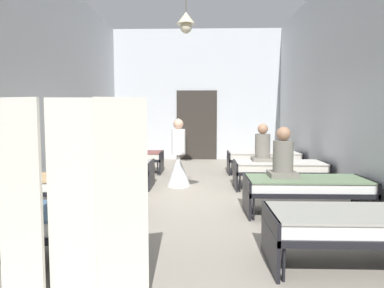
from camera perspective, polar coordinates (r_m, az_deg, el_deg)
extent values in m
cube|color=#9E9384|center=(6.58, -0.03, -9.36)|extent=(6.35, 12.17, 0.10)
cube|color=silver|center=(12.28, 0.80, 8.03)|extent=(6.15, 0.20, 4.50)
cube|color=silver|center=(7.15, -25.01, 9.90)|extent=(0.20, 11.57, 4.50)
cube|color=silver|center=(6.99, 25.56, 10.00)|extent=(0.20, 11.57, 4.50)
cube|color=#2D2823|center=(12.15, 0.78, 3.12)|extent=(1.40, 0.06, 2.40)
cylinder|color=brown|center=(8.83, -1.00, 22.51)|extent=(0.02, 0.02, 0.51)
cone|color=beige|center=(8.71, -0.99, 19.96)|extent=(0.44, 0.44, 0.28)
sphere|color=beige|center=(8.66, -0.99, 18.55)|extent=(0.28, 0.28, 0.28)
cylinder|color=black|center=(3.64, -17.70, -17.86)|extent=(0.03, 0.03, 0.34)
cylinder|color=black|center=(4.28, -14.41, -14.29)|extent=(0.03, 0.03, 0.34)
cube|color=black|center=(4.23, -27.53, -12.02)|extent=(1.90, 0.84, 0.07)
cube|color=black|center=(3.90, -15.08, -14.40)|extent=(0.04, 0.84, 0.57)
cube|color=white|center=(4.20, -27.59, -10.64)|extent=(1.82, 0.78, 0.14)
cube|color=slate|center=(4.18, -27.63, -9.56)|extent=(1.86, 0.82, 0.02)
cylinder|color=black|center=(3.54, 14.80, -18.48)|extent=(0.03, 0.03, 0.34)
cylinder|color=black|center=(4.20, 12.50, -14.65)|extent=(0.03, 0.03, 0.34)
cube|color=black|center=(4.06, 26.00, -12.65)|extent=(1.90, 0.84, 0.07)
cube|color=black|center=(3.81, 12.66, -14.81)|extent=(0.04, 0.84, 0.57)
cube|color=white|center=(4.03, 26.06, -11.23)|extent=(1.82, 0.78, 0.14)
cube|color=#9E9E93|center=(4.01, 26.10, -10.10)|extent=(1.86, 0.82, 0.02)
cylinder|color=black|center=(5.99, -27.55, -9.16)|extent=(0.03, 0.03, 0.34)
cylinder|color=black|center=(6.61, -24.49, -7.76)|extent=(0.03, 0.03, 0.34)
cylinder|color=black|center=(5.38, -10.88, -10.26)|extent=(0.03, 0.03, 0.34)
cylinder|color=black|center=(6.06, -9.38, -8.52)|extent=(0.03, 0.03, 0.34)
cube|color=black|center=(5.91, -18.46, -7.01)|extent=(1.90, 0.84, 0.07)
cube|color=black|center=(6.30, -26.47, -7.35)|extent=(0.04, 0.84, 0.57)
cube|color=black|center=(5.68, -9.50, -8.22)|extent=(0.04, 0.84, 0.57)
cube|color=white|center=(5.89, -18.49, -6.01)|extent=(1.82, 0.78, 0.14)
cube|color=tan|center=(5.87, -18.51, -5.23)|extent=(1.86, 0.82, 0.02)
cylinder|color=black|center=(5.31, 10.08, -10.45)|extent=(0.03, 0.03, 0.34)
cylinder|color=black|center=(6.00, 9.07, -8.65)|extent=(0.03, 0.03, 0.34)
cylinder|color=black|center=(5.82, 27.53, -9.56)|extent=(0.03, 0.03, 0.34)
cylinder|color=black|center=(6.46, 24.73, -8.07)|extent=(0.03, 0.03, 0.34)
cube|color=black|center=(5.79, 18.20, -7.25)|extent=(1.90, 0.84, 0.07)
cube|color=black|center=(5.62, 8.95, -8.35)|extent=(0.04, 0.84, 0.57)
cube|color=black|center=(6.14, 26.61, -7.68)|extent=(0.04, 0.84, 0.57)
cube|color=white|center=(5.77, 18.23, -6.23)|extent=(1.82, 0.78, 0.14)
cube|color=slate|center=(5.75, 18.25, -5.43)|extent=(1.86, 0.82, 0.02)
cylinder|color=black|center=(7.67, -20.59, -5.95)|extent=(0.03, 0.03, 0.34)
cylinder|color=black|center=(8.33, -18.71, -5.06)|extent=(0.03, 0.03, 0.34)
cylinder|color=black|center=(7.20, -7.57, -6.37)|extent=(0.03, 0.03, 0.34)
cylinder|color=black|center=(7.89, -6.73, -5.36)|extent=(0.03, 0.03, 0.34)
cube|color=black|center=(7.69, -13.59, -4.19)|extent=(1.90, 0.84, 0.07)
cube|color=black|center=(8.00, -20.03, -4.64)|extent=(0.04, 0.84, 0.57)
cube|color=black|center=(7.52, -6.69, -4.98)|extent=(0.04, 0.84, 0.57)
cube|color=silver|center=(7.68, -13.60, -3.42)|extent=(1.82, 0.78, 0.14)
cube|color=#9E9E93|center=(7.66, -13.61, -2.81)|extent=(1.86, 0.82, 0.02)
cylinder|color=black|center=(7.14, 7.85, -6.46)|extent=(0.03, 0.03, 0.34)
cylinder|color=black|center=(7.85, 7.28, -5.43)|extent=(0.03, 0.03, 0.34)
cylinder|color=black|center=(7.53, 21.20, -6.15)|extent=(0.03, 0.03, 0.34)
cylinder|color=black|center=(8.20, 19.52, -5.23)|extent=(0.03, 0.03, 0.34)
cube|color=black|center=(7.60, 14.13, -4.31)|extent=(1.90, 0.84, 0.07)
cube|color=black|center=(7.47, 7.10, -5.04)|extent=(0.04, 0.84, 0.57)
cube|color=black|center=(7.87, 20.77, -4.82)|extent=(0.04, 0.84, 0.57)
cube|color=silver|center=(7.58, 14.14, -3.52)|extent=(1.82, 0.78, 0.14)
cube|color=beige|center=(7.57, 14.16, -2.91)|extent=(1.86, 0.82, 0.02)
cylinder|color=black|center=(9.43, -16.21, -3.86)|extent=(0.03, 0.03, 0.34)
cylinder|color=black|center=(10.11, -14.96, -3.26)|extent=(0.03, 0.03, 0.34)
cylinder|color=black|center=(9.05, -5.64, -4.05)|extent=(0.03, 0.03, 0.34)
cylinder|color=black|center=(9.75, -5.10, -3.40)|extent=(0.03, 0.03, 0.34)
cube|color=black|center=(9.52, -10.58, -2.42)|extent=(1.90, 0.84, 0.07)
cube|color=black|center=(9.77, -15.92, -2.86)|extent=(0.04, 0.84, 0.57)
cube|color=black|center=(9.38, -5.00, -3.01)|extent=(0.04, 0.84, 0.57)
cube|color=silver|center=(9.51, -10.59, -1.79)|extent=(1.82, 0.78, 0.14)
cube|color=#8C4C47|center=(9.50, -10.60, -1.30)|extent=(1.86, 0.82, 0.02)
cylinder|color=black|center=(9.01, 6.55, -4.10)|extent=(0.03, 0.03, 0.34)
cylinder|color=black|center=(9.72, 6.19, -3.44)|extent=(0.03, 0.03, 0.34)
cylinder|color=black|center=(9.32, 17.30, -3.99)|extent=(0.03, 0.03, 0.34)
cylinder|color=black|center=(10.01, 16.19, -3.37)|extent=(0.03, 0.03, 0.34)
cube|color=black|center=(9.44, 11.65, -2.50)|extent=(1.90, 0.84, 0.07)
cube|color=black|center=(9.34, 6.01, -3.05)|extent=(0.04, 0.84, 0.57)
cube|color=black|center=(9.66, 17.09, -2.97)|extent=(0.04, 0.84, 0.57)
cube|color=silver|center=(9.43, 11.66, -1.86)|extent=(1.82, 0.78, 0.14)
cube|color=beige|center=(9.42, 11.67, -1.37)|extent=(1.86, 0.82, 0.02)
cone|color=white|center=(7.64, -2.23, -4.31)|extent=(0.52, 0.52, 0.70)
cylinder|color=white|center=(7.57, -2.25, 0.37)|extent=(0.30, 0.30, 0.55)
sphere|color=tan|center=(7.55, -2.26, 3.29)|extent=(0.22, 0.22, 0.22)
cone|color=white|center=(7.55, -2.26, 3.87)|extent=(0.18, 0.18, 0.10)
cylinder|color=slate|center=(7.55, 11.48, -0.58)|extent=(0.32, 0.32, 0.58)
cube|color=slate|center=(7.58, 11.45, -2.46)|extent=(0.44, 0.44, 0.08)
sphere|color=#A87A5B|center=(7.52, 11.53, 2.46)|extent=(0.22, 0.22, 0.22)
cylinder|color=slate|center=(5.71, 14.69, -2.35)|extent=(0.32, 0.32, 0.58)
cube|color=slate|center=(5.75, 14.63, -4.83)|extent=(0.44, 0.44, 0.08)
sphere|color=#A87A5B|center=(5.68, 14.77, 1.66)|extent=(0.22, 0.22, 0.22)
cube|color=silver|center=(3.20, -26.36, -8.52)|extent=(0.41, 0.13, 1.70)
cube|color=silver|center=(3.08, -18.85, -8.78)|extent=(0.42, 0.05, 1.70)
cube|color=silver|center=(2.91, -11.39, -9.43)|extent=(0.40, 0.17, 1.70)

